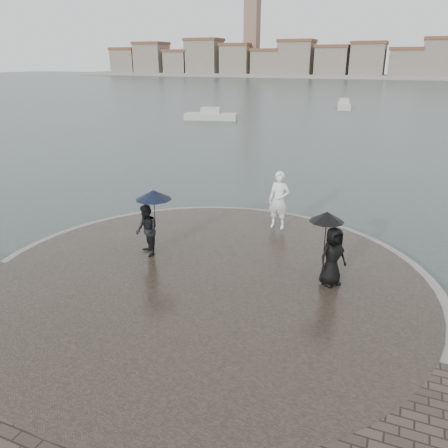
% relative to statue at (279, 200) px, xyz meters
% --- Properties ---
extents(ground, '(400.00, 400.00, 0.00)m').
position_rel_statue_xyz_m(ground, '(-0.76, -7.91, -1.37)').
color(ground, '#2B3835').
rests_on(ground, ground).
extents(kerb_ring, '(12.50, 12.50, 0.32)m').
position_rel_statue_xyz_m(kerb_ring, '(-0.76, -4.41, -1.21)').
color(kerb_ring, gray).
rests_on(kerb_ring, ground).
extents(quay_tip, '(11.90, 11.90, 0.36)m').
position_rel_statue_xyz_m(quay_tip, '(-0.76, -4.41, -1.19)').
color(quay_tip, '#2D261E').
rests_on(quay_tip, ground).
extents(statue, '(0.74, 0.49, 2.01)m').
position_rel_statue_xyz_m(statue, '(0.00, 0.00, 0.00)').
color(statue, white).
rests_on(statue, quay_tip).
extents(visitor_left, '(1.27, 1.11, 2.04)m').
position_rel_statue_xyz_m(visitor_left, '(-2.91, -3.74, 0.12)').
color(visitor_left, black).
rests_on(visitor_left, quay_tip).
extents(visitor_right, '(1.15, 1.01, 1.95)m').
position_rel_statue_xyz_m(visitor_right, '(2.39, -3.46, 0.05)').
color(visitor_right, black).
rests_on(visitor_right, quay_tip).
extents(far_skyline, '(260.00, 20.00, 37.00)m').
position_rel_statue_xyz_m(far_skyline, '(-7.05, 152.80, 4.24)').
color(far_skyline, gray).
rests_on(far_skyline, ground).
extents(boats, '(42.08, 21.45, 1.50)m').
position_rel_statue_xyz_m(boats, '(0.10, 36.14, -0.99)').
color(boats, '#BCB7A9').
rests_on(boats, ground).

